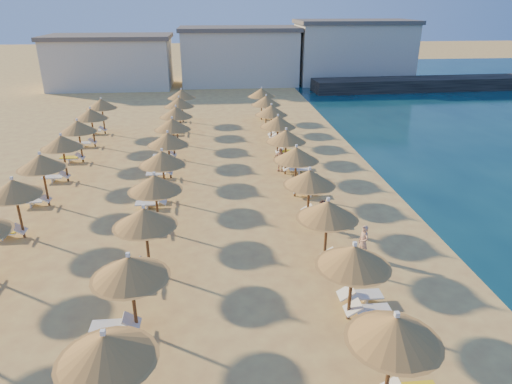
{
  "coord_description": "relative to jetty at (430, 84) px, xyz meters",
  "views": [
    {
      "loc": [
        -0.58,
        -17.69,
        10.48
      ],
      "look_at": [
        1.46,
        4.0,
        1.3
      ],
      "focal_mm": 32.0,
      "sensor_mm": 36.0,
      "label": 1
    }
  ],
  "objects": [
    {
      "name": "beachgoer_a",
      "position": [
        -21.07,
        -39.11,
        0.02
      ],
      "size": [
        0.53,
        0.65,
        1.54
      ],
      "primitive_type": "imported",
      "rotation": [
        0.0,
        0.0,
        -1.25
      ],
      "color": "tan",
      "rests_on": "ground"
    },
    {
      "name": "ground",
      "position": [
        -26.78,
        -38.34,
        -0.75
      ],
      "size": [
        220.0,
        220.0,
        0.0
      ],
      "primitive_type": "plane",
      "color": "#E4BF64",
      "rests_on": "ground"
    },
    {
      "name": "parasol_row_west",
      "position": [
        -30.24,
        -32.09,
        1.77
      ],
      "size": [
        2.6,
        39.48,
        3.1
      ],
      "color": "brown",
      "rests_on": "ground"
    },
    {
      "name": "parasol_row_east",
      "position": [
        -22.86,
        -32.09,
        1.77
      ],
      "size": [
        2.6,
        39.48,
        3.1
      ],
      "color": "brown",
      "rests_on": "ground"
    },
    {
      "name": "jetty",
      "position": [
        0.0,
        0.0,
        0.0
      ],
      "size": [
        30.15,
        5.39,
        1.5
      ],
      "primitive_type": "cube",
      "rotation": [
        0.0,
        0.0,
        0.05
      ],
      "color": "black",
      "rests_on": "ground"
    },
    {
      "name": "beachgoer_b",
      "position": [
        -22.24,
        -36.37,
        0.03
      ],
      "size": [
        0.95,
        0.95,
        1.55
      ],
      "primitive_type": "imported",
      "rotation": [
        0.0,
        0.0,
        -0.78
      ],
      "color": "tan",
      "rests_on": "ground"
    },
    {
      "name": "loungers",
      "position": [
        -28.56,
        -31.82,
        -0.41
      ],
      "size": [
        16.82,
        38.41,
        0.66
      ],
      "color": "white",
      "rests_on": "ground"
    },
    {
      "name": "hotel_blocks",
      "position": [
        -22.88,
        6.53,
        2.95
      ],
      "size": [
        47.63,
        9.78,
        8.1
      ],
      "color": "beige",
      "rests_on": "ground"
    },
    {
      "name": "parasol_row_inland",
      "position": [
        -36.62,
        -30.25,
        1.77
      ],
      "size": [
        2.6,
        28.42,
        3.1
      ],
      "color": "brown",
      "rests_on": "ground"
    },
    {
      "name": "beachgoer_c",
      "position": [
        -23.11,
        -27.79,
        0.04
      ],
      "size": [
        1.0,
        0.74,
        1.58
      ],
      "primitive_type": "imported",
      "rotation": [
        0.0,
        0.0,
        -0.44
      ],
      "color": "tan",
      "rests_on": "ground"
    }
  ]
}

